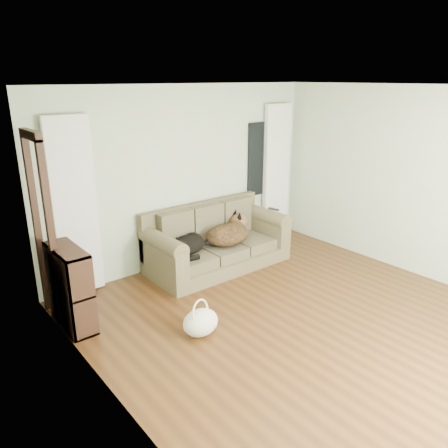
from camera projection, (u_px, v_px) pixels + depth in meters
floor at (312, 326)px, 4.96m from camera, size 5.00×5.00×0.00m
ceiling at (330, 86)px, 4.12m from camera, size 5.00×5.00×0.00m
wall_back at (186, 177)px, 6.39m from camera, size 4.50×0.04×2.60m
wall_left at (122, 276)px, 3.21m from camera, size 0.04×5.00×2.60m
wall_right at (429, 185)px, 5.87m from camera, size 0.04×5.00×2.60m
curtain_left at (75, 208)px, 5.37m from camera, size 0.55×0.08×2.25m
curtain_right at (276, 172)px, 7.44m from camera, size 0.55×0.08×2.25m
window_pane at (260, 159)px, 7.19m from camera, size 0.50×0.03×1.20m
door_casing at (44, 233)px, 4.83m from camera, size 0.07×0.60×2.10m
sofa at (218, 238)px, 6.38m from camera, size 2.08×0.90×0.85m
dog_black_lab at (186, 245)px, 6.02m from camera, size 0.67×0.54×0.25m
dog_shepherd at (229, 234)px, 6.43m from camera, size 0.78×0.58×0.33m
tv_remote at (274, 209)px, 6.80m from camera, size 0.08×0.17×0.02m
tote_bag at (201, 322)px, 4.74m from camera, size 0.41×0.32×0.30m
bookshelf at (70, 285)px, 4.83m from camera, size 0.29×0.75×0.93m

